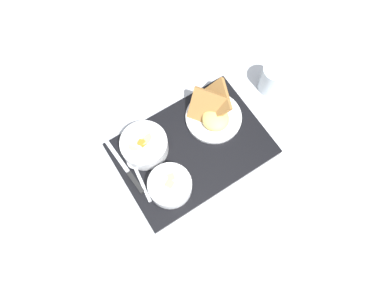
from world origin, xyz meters
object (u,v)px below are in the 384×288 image
at_px(plate_main, 213,114).
at_px(spoon, 136,170).
at_px(bowl_salad, 144,145).
at_px(bowl_soup, 170,185).
at_px(glass_water, 272,80).
at_px(knife, 131,175).

height_order(plate_main, spoon, plate_main).
bearing_deg(bowl_salad, bowl_soup, -88.36).
height_order(bowl_soup, spoon, bowl_soup).
relative_size(bowl_salad, glass_water, 1.37).
height_order(bowl_salad, knife, bowl_salad).
bearing_deg(spoon, bowl_soup, -142.89).
bearing_deg(bowl_soup, glass_water, 16.03).
relative_size(bowl_salad, bowl_soup, 1.10).
height_order(bowl_salad, glass_water, glass_water).
bearing_deg(bowl_salad, spoon, -140.16).
height_order(knife, spoon, knife).
bearing_deg(knife, bowl_soup, -144.00).
xyz_separation_m(plate_main, glass_water, (0.22, 0.00, 0.01)).
distance_m(bowl_salad, knife, 0.10).
distance_m(bowl_salad, plate_main, 0.23).
height_order(spoon, glass_water, glass_water).
distance_m(plate_main, spoon, 0.28).
distance_m(bowl_soup, knife, 0.12).
height_order(plate_main, knife, plate_main).
bearing_deg(bowl_salad, plate_main, -3.98).
bearing_deg(plate_main, spoon, -173.85).
bearing_deg(glass_water, bowl_salad, 178.24).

